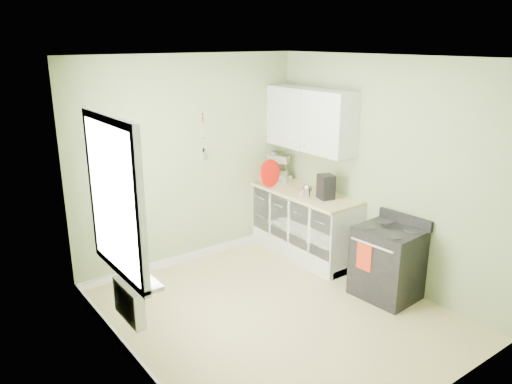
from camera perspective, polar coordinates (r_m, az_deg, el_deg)
floor at (r=5.59m, az=2.32°, el=-13.85°), size 3.20×3.60×0.02m
ceiling at (r=4.80m, az=2.73°, el=15.23°), size 3.20×3.60×0.02m
wall_back at (r=6.48m, az=-7.61°, el=3.45°), size 3.20×0.02×2.70m
wall_left at (r=4.26m, az=-14.65°, el=-4.35°), size 0.02×3.60×2.70m
wall_right at (r=6.13m, az=14.30°, el=2.28°), size 0.02×3.60×2.70m
base_cabinets at (r=6.85m, az=5.63°, el=-3.75°), size 0.60×1.60×0.87m
countertop at (r=6.69m, az=5.68°, el=-0.12°), size 0.64×1.60×0.04m
upper_cabinets at (r=6.64m, az=6.21°, el=8.23°), size 0.35×1.40×0.80m
window at (r=4.47m, az=-15.99°, el=-0.71°), size 0.06×1.14×1.44m
window_sill at (r=4.73m, az=-14.49°, el=-8.30°), size 0.18×1.14×0.04m
radiator at (r=4.83m, az=-14.30°, el=-12.13°), size 0.12×0.50×0.35m
wall_utensils at (r=6.51m, az=-6.01°, el=5.50°), size 0.02×0.14×0.58m
stove at (r=5.94m, az=14.78°, el=-7.77°), size 0.64×0.72×0.95m
stand_mixer at (r=7.16m, az=2.60°, el=2.70°), size 0.31×0.38×0.41m
kettle at (r=6.42m, az=5.80°, el=0.09°), size 0.17×0.10×0.17m
coffee_maker at (r=6.39m, az=7.98°, el=0.52°), size 0.23×0.24×0.31m
red_tray at (r=6.83m, az=1.62°, el=2.16°), size 0.39×0.13×0.39m
jar at (r=6.47m, az=5.94°, el=-0.18°), size 0.07×0.07×0.08m
plant_a at (r=4.41m, az=-12.95°, el=-7.90°), size 0.16×0.13×0.27m
plant_b at (r=4.68m, az=-14.65°, el=-6.12°), size 0.23×0.23×0.33m
plant_c at (r=4.96m, az=-15.98°, el=-5.28°), size 0.18×0.18×0.27m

